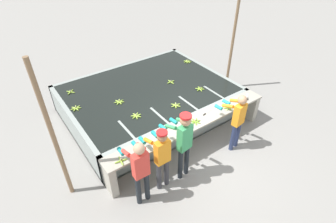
% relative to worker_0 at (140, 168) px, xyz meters
% --- Properties ---
extents(ground_plane, '(80.00, 80.00, 0.00)m').
position_rel_worker_0_xyz_m(ground_plane, '(1.81, 0.35, -0.97)').
color(ground_plane, gray).
rests_on(ground_plane, ground).
extents(wash_tank, '(4.70, 3.62, 0.84)m').
position_rel_worker_0_xyz_m(wash_tank, '(1.81, 2.59, -0.56)').
color(wash_tank, gray).
rests_on(wash_tank, ground).
extents(work_ledge, '(4.70, 0.45, 0.84)m').
position_rel_worker_0_xyz_m(work_ledge, '(1.81, 0.57, -0.36)').
color(work_ledge, '#A8A393').
rests_on(work_ledge, ground).
extents(worker_0, '(0.41, 0.71, 1.63)m').
position_rel_worker_0_xyz_m(worker_0, '(0.00, 0.00, 0.00)').
color(worker_0, '#1E2328').
rests_on(worker_0, ground).
extents(worker_1, '(0.41, 0.71, 1.59)m').
position_rel_worker_0_xyz_m(worker_1, '(0.55, 0.07, -0.01)').
color(worker_1, '#38383D').
rests_on(worker_1, ground).
extents(worker_2, '(0.46, 0.74, 1.76)m').
position_rel_worker_0_xyz_m(worker_2, '(1.10, 0.04, 0.11)').
color(worker_2, '#1E2328').
rests_on(worker_2, ground).
extents(worker_3, '(0.47, 0.73, 1.61)m').
position_rel_worker_0_xyz_m(worker_3, '(2.73, -0.00, -0.01)').
color(worker_3, navy).
rests_on(worker_3, ground).
extents(banana_bunch_floating_0, '(0.28, 0.28, 0.08)m').
position_rel_worker_0_xyz_m(banana_bunch_floating_0, '(3.84, 3.27, -0.11)').
color(banana_bunch_floating_0, '#9EC642').
rests_on(banana_bunch_floating_0, wash_tank).
extents(banana_bunch_floating_1, '(0.24, 0.24, 0.08)m').
position_rel_worker_0_xyz_m(banana_bunch_floating_1, '(-0.11, 3.68, -0.11)').
color(banana_bunch_floating_1, '#9EC642').
rests_on(banana_bunch_floating_1, wash_tank).
extents(banana_bunch_floating_2, '(0.28, 0.28, 0.08)m').
position_rel_worker_0_xyz_m(banana_bunch_floating_2, '(2.99, 1.65, -0.11)').
color(banana_bunch_floating_2, '#8CB738').
rests_on(banana_bunch_floating_2, wash_tank).
extents(banana_bunch_floating_3, '(0.28, 0.28, 0.08)m').
position_rel_worker_0_xyz_m(banana_bunch_floating_3, '(2.55, 2.47, -0.11)').
color(banana_bunch_floating_3, '#9EC642').
rests_on(banana_bunch_floating_3, wash_tank).
extents(banana_bunch_floating_4, '(0.28, 0.28, 0.08)m').
position_rel_worker_0_xyz_m(banana_bunch_floating_4, '(0.79, 2.42, -0.11)').
color(banana_bunch_floating_4, '#9EC642').
rests_on(banana_bunch_floating_4, wash_tank).
extents(banana_bunch_floating_5, '(0.28, 0.27, 0.08)m').
position_rel_worker_0_xyz_m(banana_bunch_floating_5, '(1.93, 1.40, -0.11)').
color(banana_bunch_floating_5, '#9EC642').
rests_on(banana_bunch_floating_5, wash_tank).
extents(banana_bunch_floating_6, '(0.28, 0.28, 0.08)m').
position_rel_worker_0_xyz_m(banana_bunch_floating_6, '(-0.27, 2.82, -0.11)').
color(banana_bunch_floating_6, '#9EC642').
rests_on(banana_bunch_floating_6, wash_tank).
extents(banana_bunch_floating_7, '(0.28, 0.28, 0.08)m').
position_rel_worker_0_xyz_m(banana_bunch_floating_7, '(0.84, 1.61, -0.11)').
color(banana_bunch_floating_7, '#9EC642').
rests_on(banana_bunch_floating_7, wash_tank).
extents(banana_bunch_ledge_0, '(0.28, 0.28, 0.08)m').
position_rel_worker_0_xyz_m(banana_bunch_ledge_0, '(2.98, 0.52, -0.11)').
color(banana_bunch_ledge_0, '#9EC642').
rests_on(banana_bunch_ledge_0, work_ledge).
extents(banana_bunch_ledge_1, '(0.28, 0.28, 0.08)m').
position_rel_worker_0_xyz_m(banana_bunch_ledge_1, '(-0.18, 0.48, -0.11)').
color(banana_bunch_ledge_1, '#93BC3D').
rests_on(banana_bunch_ledge_1, work_ledge).
extents(banana_bunch_ledge_2, '(0.28, 0.28, 0.08)m').
position_rel_worker_0_xyz_m(banana_bunch_ledge_2, '(1.90, 0.57, -0.11)').
color(banana_bunch_ledge_2, '#7FAD33').
rests_on(banana_bunch_ledge_2, work_ledge).
extents(knife_0, '(0.28, 0.25, 0.02)m').
position_rel_worker_0_xyz_m(knife_0, '(3.77, 0.53, -0.12)').
color(knife_0, silver).
rests_on(knife_0, work_ledge).
extents(knife_1, '(0.35, 0.11, 0.02)m').
position_rel_worker_0_xyz_m(knife_1, '(2.35, 0.68, -0.12)').
color(knife_1, silver).
rests_on(knife_1, work_ledge).
extents(support_post_left, '(0.09, 0.09, 3.20)m').
position_rel_worker_0_xyz_m(support_post_left, '(-1.17, 1.08, 0.63)').
color(support_post_left, '#846647').
rests_on(support_post_left, ground).
extents(support_post_right, '(0.09, 0.09, 3.20)m').
position_rel_worker_0_xyz_m(support_post_right, '(4.80, 2.22, 0.63)').
color(support_post_right, '#846647').
rests_on(support_post_right, ground).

